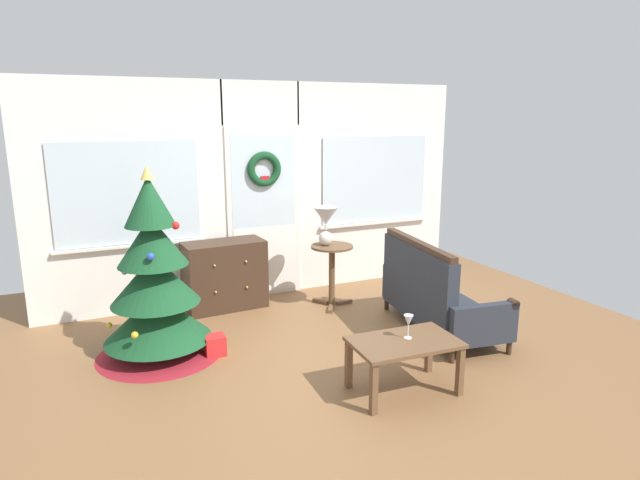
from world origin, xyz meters
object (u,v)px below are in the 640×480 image
at_px(settee_sofa, 433,296).
at_px(side_table, 332,263).
at_px(coffee_table, 404,348).
at_px(dresser_cabinet, 225,275).
at_px(gift_box, 215,345).
at_px(wine_glass, 408,321).
at_px(table_lamp, 326,221).
at_px(christmas_tree, 155,290).

height_order(settee_sofa, side_table, settee_sofa).
distance_m(settee_sofa, coffee_table, 1.34).
bearing_deg(settee_sofa, dresser_cabinet, 138.19).
bearing_deg(gift_box, settee_sofa, -9.66).
height_order(settee_sofa, coffee_table, settee_sofa).
distance_m(settee_sofa, wine_glass, 1.31).
relative_size(wine_glass, gift_box, 1.05).
relative_size(side_table, coffee_table, 0.83).
xyz_separation_m(coffee_table, wine_glass, (0.05, 0.03, 0.21)).
distance_m(dresser_cabinet, gift_box, 1.30).
xyz_separation_m(side_table, coffee_table, (-0.35, -2.03, -0.14)).
bearing_deg(table_lamp, coffee_table, -98.08).
distance_m(dresser_cabinet, coffee_table, 2.61).
bearing_deg(gift_box, dresser_cabinet, 70.23).
bearing_deg(coffee_table, christmas_tree, 137.55).
xyz_separation_m(table_lamp, wine_glass, (-0.25, -2.04, -0.43)).
bearing_deg(wine_glass, table_lamp, 83.11).
xyz_separation_m(dresser_cabinet, coffee_table, (0.78, -2.49, -0.02)).
height_order(table_lamp, wine_glass, table_lamp).
xyz_separation_m(dresser_cabinet, wine_glass, (0.82, -2.46, 0.19)).
height_order(christmas_tree, side_table, christmas_tree).
bearing_deg(coffee_table, gift_box, 132.81).
xyz_separation_m(christmas_tree, gift_box, (0.46, -0.23, -0.53)).
height_order(christmas_tree, coffee_table, christmas_tree).
bearing_deg(side_table, gift_box, -154.91).
xyz_separation_m(dresser_cabinet, settee_sofa, (1.74, -1.56, -0.01)).
xyz_separation_m(settee_sofa, side_table, (-0.61, 1.10, 0.13)).
xyz_separation_m(table_lamp, gift_box, (-1.50, -0.77, -0.91)).
height_order(dresser_cabinet, settee_sofa, settee_sofa).
bearing_deg(wine_glass, dresser_cabinet, 108.49).
bearing_deg(christmas_tree, gift_box, -25.96).
distance_m(settee_sofa, gift_box, 2.22).
distance_m(wine_glass, gift_box, 1.85).
bearing_deg(coffee_table, side_table, 80.12).
bearing_deg(gift_box, wine_glass, -45.53).
height_order(settee_sofa, wine_glass, settee_sofa).
bearing_deg(settee_sofa, gift_box, 170.34).
relative_size(table_lamp, coffee_table, 0.51).
distance_m(christmas_tree, wine_glass, 2.28).
height_order(dresser_cabinet, wine_glass, dresser_cabinet).
relative_size(dresser_cabinet, side_table, 1.28).
distance_m(dresser_cabinet, table_lamp, 1.30).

